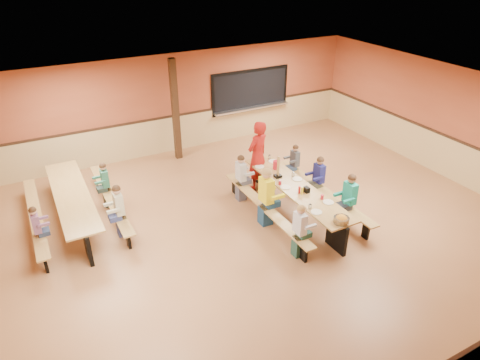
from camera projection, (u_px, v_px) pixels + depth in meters
ground at (256, 229)px, 9.75m from camera, size 12.00×12.00×0.00m
room_envelope at (256, 204)px, 9.42m from camera, size 12.04×10.04×3.02m
kitchen_pass_through at (250, 92)px, 13.95m from camera, size 2.78×0.28×1.38m
structural_post at (175, 111)px, 12.37m from camera, size 0.18×0.18×3.00m
cafeteria_table_main at (295, 195)px, 10.08m from camera, size 1.91×3.70×0.74m
cafeteria_table_second at (73, 202)px, 9.80m from camera, size 1.91×3.70×0.74m
seated_child_white_left at (299, 231)px, 8.66m from camera, size 0.37×0.30×1.21m
seated_adult_yellow at (266, 197)px, 9.64m from camera, size 0.46×0.38×1.41m
seated_child_grey_left at (241, 178)px, 10.63m from camera, size 0.37×0.30×1.21m
seated_child_teal_right at (349, 200)px, 9.66m from camera, size 0.40×0.33×1.28m
seated_child_navy_right at (318, 180)px, 10.55m from camera, size 0.38×0.31×1.22m
seated_child_char_right at (294, 165)px, 11.38m from camera, size 0.33×0.27×1.13m
seated_child_purple_sec at (38, 231)px, 8.74m from camera, size 0.32×0.27×1.12m
seated_child_green_sec at (106, 185)px, 10.39m from camera, size 0.34×0.28×1.15m
seated_child_tan_sec at (120, 211)px, 9.29m from camera, size 0.38×0.31×1.24m
standing_woman at (258, 156)px, 11.02m from camera, size 0.79×0.65×1.87m
punch_pitcher at (276, 165)px, 10.74m from camera, size 0.16×0.16×0.22m
chip_bowl at (341, 219)px, 8.66m from camera, size 0.32×0.32×0.15m
napkin_dispenser at (307, 190)px, 9.74m from camera, size 0.10×0.14×0.13m
condiment_mustard at (302, 191)px, 9.65m from camera, size 0.06×0.06×0.17m
condiment_ketchup at (299, 190)px, 9.69m from camera, size 0.06×0.06×0.17m
table_paddle at (278, 172)px, 10.34m from camera, size 0.16×0.16×0.56m
place_settings at (296, 185)px, 9.95m from camera, size 0.65×3.30×0.11m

